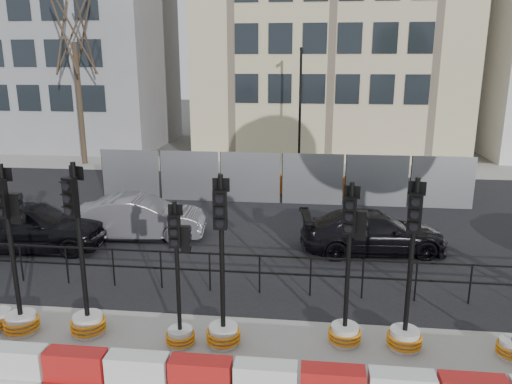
# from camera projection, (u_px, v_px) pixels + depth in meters

# --- Properties ---
(ground) EXTENTS (120.00, 120.00, 0.00)m
(ground) POSITION_uv_depth(u_px,v_px,m) (254.00, 319.00, 10.78)
(ground) COLOR #51514C
(ground) RESTS_ON ground
(road) EXTENTS (40.00, 14.00, 0.03)m
(road) POSITION_uv_depth(u_px,v_px,m) (277.00, 219.00, 17.50)
(road) COLOR black
(road) RESTS_ON ground
(sidewalk_far) EXTENTS (40.00, 4.00, 0.02)m
(sidewalk_far) POSITION_uv_depth(u_px,v_px,m) (290.00, 166.00, 26.14)
(sidewalk_far) COLOR gray
(sidewalk_far) RESTS_ON ground
(building_grey) EXTENTS (11.00, 9.06, 14.00)m
(building_grey) POSITION_uv_depth(u_px,v_px,m) (76.00, 34.00, 31.63)
(building_grey) COLOR gray
(building_grey) RESTS_ON ground
(kerb_railing) EXTENTS (18.00, 0.04, 1.00)m
(kerb_railing) POSITION_uv_depth(u_px,v_px,m) (260.00, 267.00, 11.76)
(kerb_railing) COLOR black
(kerb_railing) RESTS_ON ground
(heras_fencing) EXTENTS (14.33, 1.72, 2.00)m
(heras_fencing) POSITION_uv_depth(u_px,v_px,m) (282.00, 182.00, 20.01)
(heras_fencing) COLOR gray
(heras_fencing) RESTS_ON ground
(lamp_post_far) EXTENTS (0.12, 0.56, 6.00)m
(lamp_post_far) POSITION_uv_depth(u_px,v_px,m) (300.00, 106.00, 24.28)
(lamp_post_far) COLOR black
(lamp_post_far) RESTS_ON ground
(tree_bare_far) EXTENTS (2.00, 2.00, 9.00)m
(tree_bare_far) POSITION_uv_depth(u_px,v_px,m) (74.00, 35.00, 25.16)
(tree_bare_far) COLOR #473828
(tree_bare_far) RESTS_ON ground
(traffic_signal_b) EXTENTS (0.70, 0.70, 3.54)m
(traffic_signal_b) POSITION_uv_depth(u_px,v_px,m) (18.00, 296.00, 10.00)
(traffic_signal_b) COLOR white
(traffic_signal_b) RESTS_ON ground
(traffic_signal_c) EXTENTS (0.71, 0.71, 3.59)m
(traffic_signal_c) POSITION_uv_depth(u_px,v_px,m) (85.00, 302.00, 9.98)
(traffic_signal_c) COLOR white
(traffic_signal_c) RESTS_ON ground
(traffic_signal_d) EXTENTS (0.58, 0.58, 2.94)m
(traffic_signal_d) POSITION_uv_depth(u_px,v_px,m) (180.00, 313.00, 9.60)
(traffic_signal_d) COLOR white
(traffic_signal_d) RESTS_ON ground
(traffic_signal_e) EXTENTS (0.68, 0.68, 3.44)m
(traffic_signal_e) POSITION_uv_depth(u_px,v_px,m) (223.00, 313.00, 9.61)
(traffic_signal_e) COLOR white
(traffic_signal_e) RESTS_ON ground
(traffic_signal_f) EXTENTS (0.65, 0.65, 3.28)m
(traffic_signal_f) POSITION_uv_depth(u_px,v_px,m) (346.00, 308.00, 9.63)
(traffic_signal_f) COLOR white
(traffic_signal_f) RESTS_ON ground
(traffic_signal_g) EXTENTS (0.67, 0.67, 3.41)m
(traffic_signal_g) POSITION_uv_depth(u_px,v_px,m) (406.00, 316.00, 9.48)
(traffic_signal_g) COLOR white
(traffic_signal_g) RESTS_ON ground
(car_a) EXTENTS (3.07, 4.90, 1.49)m
(car_a) POSITION_uv_depth(u_px,v_px,m) (28.00, 226.00, 14.53)
(car_a) COLOR black
(car_a) RESTS_ON ground
(car_b) EXTENTS (2.34, 4.35, 1.33)m
(car_b) POSITION_uv_depth(u_px,v_px,m) (140.00, 217.00, 15.57)
(car_b) COLOR #56565C
(car_b) RESTS_ON ground
(car_c) EXTENTS (2.78, 4.63, 1.22)m
(car_c) POSITION_uv_depth(u_px,v_px,m) (373.00, 232.00, 14.40)
(car_c) COLOR black
(car_c) RESTS_ON ground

